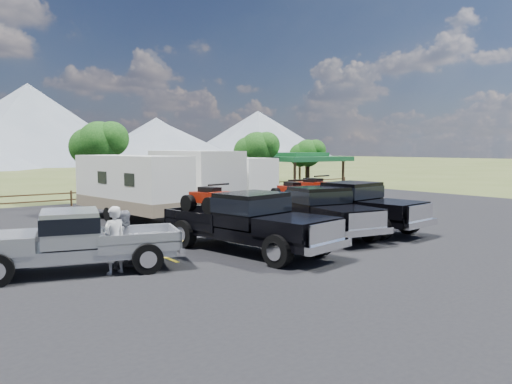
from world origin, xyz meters
TOP-DOWN VIEW (x-y plane):
  - ground at (0.00, 0.00)m, footprint 320.00×320.00m
  - asphalt_lot at (0.00, 3.00)m, footprint 44.00×34.00m
  - stall_lines at (0.00, 4.00)m, footprint 12.12×5.50m
  - tree_ne_a at (8.97, 17.01)m, footprint 3.11×2.92m
  - tree_ne_b at (14.98, 18.01)m, footprint 2.77×2.59m
  - tree_north at (-2.03, 19.02)m, footprint 3.46×3.24m
  - rail_fence at (2.00, 18.50)m, footprint 36.12×0.12m
  - pavilion at (13.00, 17.00)m, footprint 6.20×6.20m
  - rig_left at (-3.35, 1.36)m, footprint 3.27×7.02m
  - rig_center at (0.80, 2.30)m, footprint 3.19×6.83m
  - rig_right at (2.76, 2.41)m, footprint 3.03×7.10m
  - trailer_left at (-3.37, 10.87)m, footprint 3.24×9.13m
  - trailer_center at (0.64, 11.88)m, footprint 3.38×9.74m
  - trailer_right at (2.83, 12.04)m, footprint 2.81×8.61m
  - pickup_silver at (-8.87, 1.92)m, footprint 6.19×3.46m
  - person_a at (-8.07, 1.11)m, footprint 0.78×0.59m
  - person_b at (-7.56, 1.46)m, footprint 0.95×0.81m

SIDE VIEW (x-z plane):
  - ground at x=0.00m, z-range 0.00..0.00m
  - asphalt_lot at x=0.00m, z-range 0.00..0.04m
  - stall_lines at x=0.00m, z-range 0.04..0.05m
  - rail_fence at x=2.00m, z-range 0.11..1.11m
  - person_b at x=-7.56m, z-range 0.04..1.75m
  - pickup_silver at x=-8.87m, z-range 0.08..1.84m
  - person_a at x=-8.07m, z-range 0.04..1.95m
  - rig_center at x=0.80m, z-range 0.00..2.19m
  - rig_left at x=-3.35m, z-range 0.00..2.25m
  - rig_right at x=2.76m, z-range 0.00..2.30m
  - trailer_right at x=2.83m, z-range 0.11..3.09m
  - trailer_left at x=-3.37m, z-range 0.11..3.27m
  - trailer_center at x=0.64m, z-range 0.12..3.49m
  - pavilion at x=13.00m, z-range 1.18..4.40m
  - tree_ne_b at x=14.98m, z-range 0.99..5.26m
  - tree_ne_a at x=8.97m, z-range 1.10..5.86m
  - tree_north at x=-2.03m, z-range 1.21..6.46m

